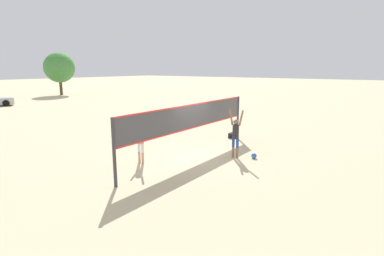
{
  "coord_description": "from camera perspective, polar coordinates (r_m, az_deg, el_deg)",
  "views": [
    {
      "loc": [
        -10.4,
        -7.58,
        3.89
      ],
      "look_at": [
        0.0,
        0.0,
        1.29
      ],
      "focal_mm": 28.0,
      "sensor_mm": 36.0,
      "label": 1
    }
  ],
  "objects": [
    {
      "name": "volleyball",
      "position": [
        13.37,
        11.72,
        -5.21
      ],
      "size": [
        0.24,
        0.24,
        0.24
      ],
      "color": "blue",
      "rests_on": "ground_plane"
    },
    {
      "name": "ground_plane",
      "position": [
        13.45,
        0.0,
        -5.4
      ],
      "size": [
        200.0,
        200.0,
        0.0
      ],
      "primitive_type": "plane",
      "color": "beige"
    },
    {
      "name": "gear_bag",
      "position": [
        17.05,
        7.66,
        -1.37
      ],
      "size": [
        0.5,
        0.25,
        0.29
      ],
      "color": "black",
      "rests_on": "ground_plane"
    },
    {
      "name": "player_spiker",
      "position": [
        13.08,
        8.31,
        -0.91
      ],
      "size": [
        0.28,
        0.7,
        2.14
      ],
      "rotation": [
        0.0,
        0.0,
        1.57
      ],
      "color": "#8C664C",
      "rests_on": "ground_plane"
    },
    {
      "name": "tree_left_cluster",
      "position": [
        47.49,
        -23.96,
        10.46
      ],
      "size": [
        4.24,
        4.24,
        6.01
      ],
      "color": "#4C3823",
      "rests_on": "ground_plane"
    },
    {
      "name": "player_blocker",
      "position": [
        12.49,
        -9.8,
        -1.84
      ],
      "size": [
        0.28,
        0.69,
        2.03
      ],
      "rotation": [
        0.0,
        0.0,
        -1.57
      ],
      "color": "tan",
      "rests_on": "ground_plane"
    },
    {
      "name": "volleyball_net",
      "position": [
        13.06,
        0.0,
        1.61
      ],
      "size": [
        8.74,
        0.12,
        2.35
      ],
      "color": "#38383D",
      "rests_on": "ground_plane"
    }
  ]
}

